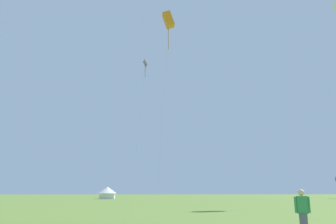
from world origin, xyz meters
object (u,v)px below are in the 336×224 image
object	(u,v)px
festival_tent_right	(107,192)
kite_orange_box	(168,20)
person_spectator	(303,215)
kite_black_diamond	(145,69)

from	to	relation	value
festival_tent_right	kite_orange_box	bearing A→B (deg)	-64.83
kite_orange_box	person_spectator	bearing A→B (deg)	-87.97
kite_black_diamond	kite_orange_box	distance (m)	9.68
kite_black_diamond	kite_orange_box	xyz separation A→B (m)	(4.04, -3.95, 7.87)
kite_orange_box	festival_tent_right	world-z (taller)	kite_orange_box
kite_black_diamond	festival_tent_right	size ratio (longest dim) A/B	6.09
kite_black_diamond	person_spectator	bearing A→B (deg)	-83.14
kite_black_diamond	person_spectator	distance (m)	51.55
kite_orange_box	person_spectator	size ratio (longest dim) A/B	19.03
kite_orange_box	festival_tent_right	bearing A→B (deg)	115.17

